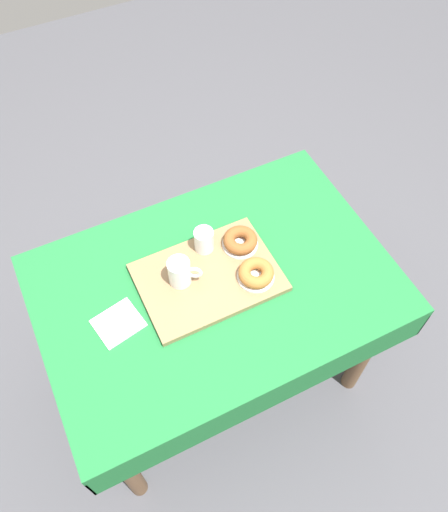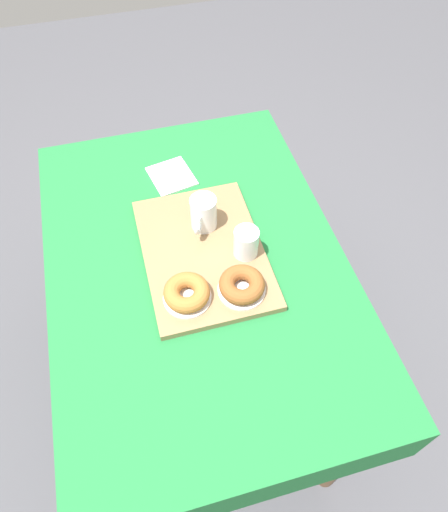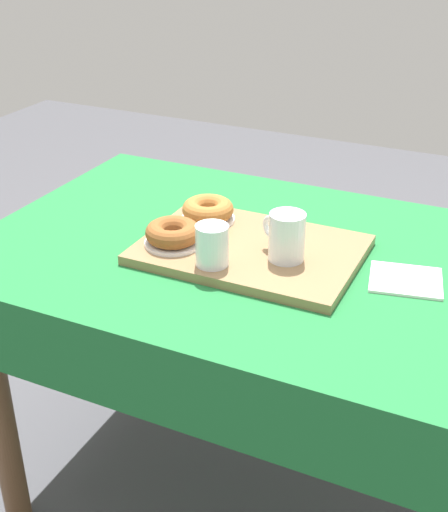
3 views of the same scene
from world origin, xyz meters
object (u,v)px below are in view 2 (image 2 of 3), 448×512
at_px(donut_plate_left, 187,297).
at_px(paper_napkin, 171,176).
at_px(serving_tray, 203,253).
at_px(water_glass_near, 246,244).
at_px(tea_mug_left, 203,214).
at_px(sugar_donut_left, 187,292).
at_px(sugar_donut_right, 242,285).
at_px(donut_plate_right, 242,290).
at_px(dining_table, 198,284).

height_order(donut_plate_left, paper_napkin, donut_plate_left).
height_order(serving_tray, water_glass_near, water_glass_near).
height_order(tea_mug_left, sugar_donut_left, tea_mug_left).
height_order(serving_tray, tea_mug_left, tea_mug_left).
xyz_separation_m(tea_mug_left, sugar_donut_right, (-0.24, -0.04, -0.02)).
bearing_deg(paper_napkin, sugar_donut_left, 174.00).
relative_size(serving_tray, donut_plate_right, 3.72).
relative_size(tea_mug_left, donut_plate_right, 0.86).
distance_m(donut_plate_left, sugar_donut_left, 0.02).
bearing_deg(sugar_donut_right, tea_mug_left, 9.67).
xyz_separation_m(dining_table, sugar_donut_left, (-0.12, 0.05, 0.16)).
distance_m(water_glass_near, donut_plate_right, 0.13).
relative_size(donut_plate_left, sugar_donut_right, 1.05).
relative_size(sugar_donut_left, donut_plate_right, 0.95).
bearing_deg(donut_plate_left, donut_plate_right, -95.60).
bearing_deg(donut_plate_right, serving_tray, 23.01).
height_order(dining_table, sugar_donut_left, sugar_donut_left).
bearing_deg(tea_mug_left, donut_plate_right, -170.33).
relative_size(dining_table, donut_plate_right, 9.56).
bearing_deg(dining_table, donut_plate_left, 157.58).
xyz_separation_m(dining_table, donut_plate_left, (-0.12, 0.05, 0.14)).
distance_m(sugar_donut_right, paper_napkin, 0.49).
bearing_deg(serving_tray, water_glass_near, -108.67).
bearing_deg(paper_napkin, water_glass_near, -159.49).
relative_size(tea_mug_left, water_glass_near, 1.23).
xyz_separation_m(dining_table, water_glass_near, (-0.02, -0.13, 0.17)).
relative_size(serving_tray, tea_mug_left, 4.34).
bearing_deg(serving_tray, dining_table, 122.37).
bearing_deg(tea_mug_left, dining_table, 155.05).
xyz_separation_m(serving_tray, donut_plate_left, (-0.14, 0.07, 0.01)).
relative_size(dining_table, sugar_donut_left, 10.05).
height_order(serving_tray, sugar_donut_left, sugar_donut_left).
height_order(tea_mug_left, donut_plate_left, tea_mug_left).
bearing_deg(sugar_donut_right, sugar_donut_left, 84.40).
distance_m(water_glass_near, sugar_donut_right, 0.12).
xyz_separation_m(dining_table, serving_tray, (0.02, -0.02, 0.12)).
height_order(sugar_donut_left, donut_plate_right, sugar_donut_left).
distance_m(tea_mug_left, donut_plate_right, 0.25).
xyz_separation_m(serving_tray, tea_mug_left, (0.09, -0.02, 0.06)).
distance_m(serving_tray, tea_mug_left, 0.11).
xyz_separation_m(water_glass_near, paper_napkin, (0.36, 0.13, -0.06)).
bearing_deg(tea_mug_left, sugar_donut_right, -170.33).
xyz_separation_m(serving_tray, sugar_donut_right, (-0.15, -0.06, 0.04)).
height_order(dining_table, serving_tray, serving_tray).
bearing_deg(donut_plate_left, serving_tray, -28.46).
bearing_deg(serving_tray, sugar_donut_left, 151.54).
relative_size(tea_mug_left, paper_napkin, 0.75).
bearing_deg(water_glass_near, sugar_donut_right, 158.52).
bearing_deg(serving_tray, donut_plate_right, -156.99).
height_order(dining_table, paper_napkin, paper_napkin).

